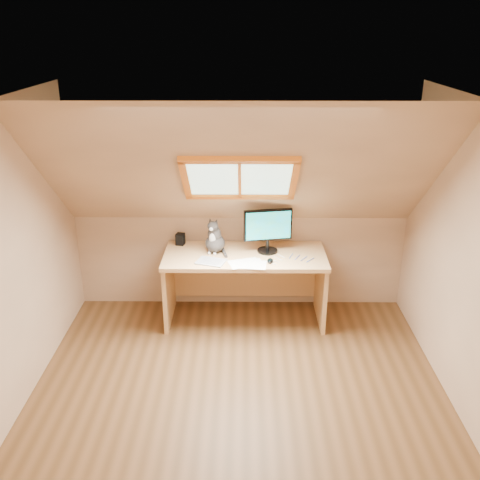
{
  "coord_description": "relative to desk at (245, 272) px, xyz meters",
  "views": [
    {
      "loc": [
        0.04,
        -3.54,
        2.88
      ],
      "look_at": [
        0.0,
        1.0,
        1.05
      ],
      "focal_mm": 40.0,
      "sensor_mm": 36.0,
      "label": 1
    }
  ],
  "objects": [
    {
      "name": "graphics_tablet",
      "position": [
        -0.33,
        -0.27,
        0.23
      ],
      "size": [
        0.32,
        0.27,
        0.01
      ],
      "primitive_type": "cube",
      "rotation": [
        0.0,
        0.0,
        -0.31
      ],
      "color": "#B2B2B7",
      "rests_on": "desk"
    },
    {
      "name": "mouse",
      "position": [
        0.25,
        -0.26,
        0.24
      ],
      "size": [
        0.07,
        0.11,
        0.03
      ],
      "primitive_type": "ellipsoid",
      "rotation": [
        0.0,
        0.0,
        -0.12
      ],
      "color": "black",
      "rests_on": "desk"
    },
    {
      "name": "monitor",
      "position": [
        0.23,
        -0.01,
        0.49
      ],
      "size": [
        0.49,
        0.21,
        0.45
      ],
      "color": "black",
      "rests_on": "desk"
    },
    {
      "name": "desk_speaker",
      "position": [
        -0.68,
        0.18,
        0.29
      ],
      "size": [
        0.1,
        0.1,
        0.12
      ],
      "primitive_type": "cube",
      "rotation": [
        0.0,
        0.0,
        -0.23
      ],
      "color": "black",
      "rests_on": "desk"
    },
    {
      "name": "cables",
      "position": [
        0.46,
        -0.19,
        0.23
      ],
      "size": [
        0.51,
        0.26,
        0.01
      ],
      "color": "silver",
      "rests_on": "desk"
    },
    {
      "name": "room_shell",
      "position": [
        -0.05,
        -1.54,
        0.91
      ],
      "size": [
        3.52,
        3.52,
        2.41
      ],
      "color": "tan",
      "rests_on": "ground"
    },
    {
      "name": "desk",
      "position": [
        0.0,
        0.0,
        0.0
      ],
      "size": [
        1.63,
        0.71,
        0.74
      ],
      "color": "tan",
      "rests_on": "ground"
    },
    {
      "name": "papers",
      "position": [
        -0.04,
        -0.33,
        0.23
      ],
      "size": [
        0.35,
        0.3,
        0.01
      ],
      "color": "white",
      "rests_on": "desk"
    },
    {
      "name": "cat",
      "position": [
        -0.31,
        -0.01,
        0.36
      ],
      "size": [
        0.26,
        0.29,
        0.37
      ],
      "color": "#403B39",
      "rests_on": "desk"
    },
    {
      "name": "ground",
      "position": [
        -0.05,
        -1.45,
        -0.52
      ],
      "size": [
        3.5,
        3.5,
        0.0
      ],
      "primitive_type": "plane",
      "color": "brown",
      "rests_on": "ground"
    }
  ]
}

